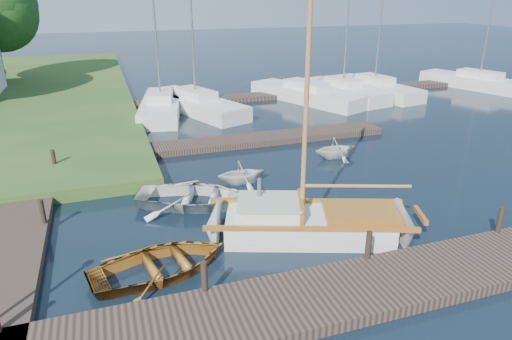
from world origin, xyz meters
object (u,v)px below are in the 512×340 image
object	(u,v)px
marina_boat_3	(306,93)
marina_boat_7	(479,82)
marina_boat_1	(196,103)
sailboat	(313,226)
tender_b	(242,171)
marina_boat_4	(343,90)
tender_d	(336,147)
mooring_post_1	(204,276)
marina_boat_0	(161,105)
tender_a	(194,194)
marina_boat_5	(374,87)
dinghy	(160,261)
mooring_post_2	(368,245)
mooring_post_3	(500,220)
mooring_post_4	(42,211)
mooring_post_5	(54,159)

from	to	relation	value
marina_boat_3	marina_boat_7	distance (m)	14.51
marina_boat_1	sailboat	bearing A→B (deg)	159.64
tender_b	marina_boat_4	size ratio (longest dim) A/B	0.20
tender_d	sailboat	bearing A→B (deg)	146.90
mooring_post_1	tender_b	xyz separation A→B (m)	(3.01, 6.76, -0.19)
marina_boat_7	marina_boat_0	bearing A→B (deg)	72.03
tender_b	tender_d	xyz separation A→B (m)	(4.91, 1.45, 0.02)
tender_a	marina_boat_5	size ratio (longest dim) A/B	0.38
marina_boat_0	marina_boat_4	distance (m)	12.86
tender_b	marina_boat_1	world-z (taller)	marina_boat_1
mooring_post_1	tender_d	size ratio (longest dim) A/B	0.40
tender_d	tender_a	bearing A→B (deg)	112.09
dinghy	marina_boat_0	bearing A→B (deg)	-19.58
mooring_post_2	mooring_post_3	bearing A→B (deg)	0.00
tender_a	marina_boat_4	world-z (taller)	marina_boat_4
sailboat	tender_b	bearing A→B (deg)	119.94
tender_d	marina_boat_3	distance (m)	11.45
mooring_post_4	mooring_post_5	xyz separation A→B (m)	(0.00, 5.00, 0.00)
tender_d	marina_boat_7	xyz separation A→B (m)	(17.97, 10.57, 0.04)
mooring_post_4	marina_boat_3	world-z (taller)	marina_boat_3
sailboat	marina_boat_0	world-z (taller)	marina_boat_0
dinghy	marina_boat_1	size ratio (longest dim) A/B	0.37
marina_boat_1	mooring_post_1	bearing A→B (deg)	147.91
tender_b	marina_boat_3	world-z (taller)	marina_boat_3
marina_boat_1	marina_boat_3	world-z (taller)	marina_boat_3
mooring_post_3	marina_boat_7	bearing A→B (deg)	48.03
marina_boat_1	mooring_post_5	bearing A→B (deg)	117.81
mooring_post_3	marina_boat_0	distance (m)	20.24
mooring_post_2	marina_boat_4	size ratio (longest dim) A/B	0.08
tender_b	marina_boat_0	distance (m)	12.13
mooring_post_1	mooring_post_4	distance (m)	6.40
marina_boat_0	mooring_post_1	bearing A→B (deg)	-173.27
marina_boat_7	mooring_post_4	bearing A→B (deg)	96.82
sailboat	tender_b	distance (m)	4.78
tender_b	tender_d	world-z (taller)	tender_d
tender_a	marina_boat_3	distance (m)	17.32
tender_a	marina_boat_7	bearing A→B (deg)	-39.69
tender_b	marina_boat_1	size ratio (longest dim) A/B	0.19
marina_boat_0	mooring_post_3	bearing A→B (deg)	-146.96
mooring_post_1	sailboat	bearing A→B (deg)	28.06
sailboat	marina_boat_0	bearing A→B (deg)	117.69
marina_boat_1	marina_boat_5	world-z (taller)	marina_boat_5
tender_a	marina_boat_4	distance (m)	19.43
dinghy	mooring_post_3	bearing A→B (deg)	-110.56
mooring_post_1	marina_boat_5	xyz separation A→B (m)	(17.05, 19.52, -0.13)
mooring_post_5	marina_boat_7	world-z (taller)	marina_boat_7
marina_boat_7	marina_boat_3	bearing A→B (deg)	70.73
mooring_post_3	marina_boat_3	world-z (taller)	marina_boat_3
mooring_post_5	marina_boat_1	xyz separation A→B (m)	(7.66, 8.77, -0.14)
tender_b	mooring_post_5	bearing A→B (deg)	64.73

